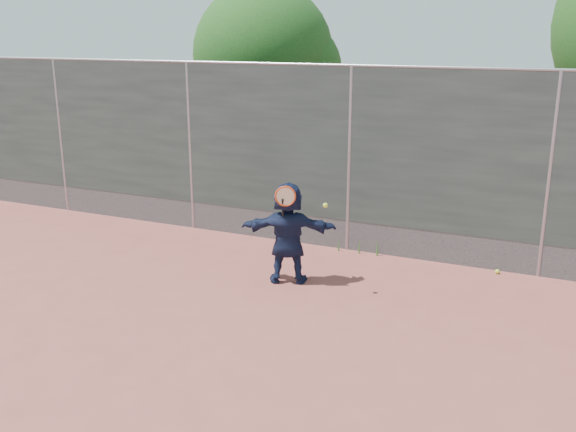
% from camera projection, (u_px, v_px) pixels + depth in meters
% --- Properties ---
extents(ground, '(80.00, 80.00, 0.00)m').
position_uv_depth(ground, '(251.00, 337.00, 7.66)').
color(ground, '#9E4C42').
rests_on(ground, ground).
extents(player, '(1.44, 0.87, 1.48)m').
position_uv_depth(player, '(288.00, 233.00, 9.15)').
color(player, '#161F3D').
rests_on(player, ground).
extents(ball_ground, '(0.07, 0.07, 0.07)m').
position_uv_depth(ball_ground, '(497.00, 272.00, 9.63)').
color(ball_ground, '#C9E532').
rests_on(ball_ground, ground).
extents(fence, '(20.00, 0.06, 3.03)m').
position_uv_depth(fence, '(349.00, 156.00, 10.29)').
color(fence, '#38423D').
rests_on(fence, ground).
extents(swing_action, '(0.77, 0.16, 0.51)m').
position_uv_depth(swing_action, '(289.00, 198.00, 8.78)').
color(swing_action, '#C13C12').
rests_on(swing_action, ground).
extents(tree_left, '(3.15, 3.00, 4.53)m').
position_uv_depth(tree_left, '(271.00, 59.00, 13.70)').
color(tree_left, '#382314').
rests_on(tree_left, ground).
extents(weed_clump, '(0.68, 0.07, 0.30)m').
position_uv_depth(weed_clump, '(362.00, 246.00, 10.47)').
color(weed_clump, '#387226').
rests_on(weed_clump, ground).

